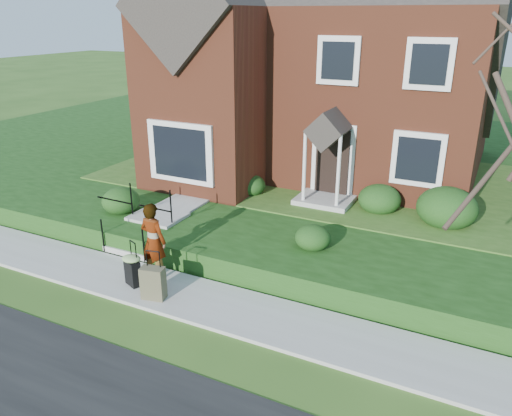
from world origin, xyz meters
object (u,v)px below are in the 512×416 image
Objects in this scene: suitcase_olive at (153,283)px; suitcase_black at (132,268)px; woman at (153,241)px; front_steps at (148,228)px.

suitcase_black is at bearing 149.73° from suitcase_olive.
suitcase_black is at bearing 70.27° from woman.
suitcase_black is 0.97× the size of suitcase_olive.
suitcase_black is 0.81m from suitcase_olive.
woman is at bearing -47.34° from front_steps.
suitcase_olive reaches higher than suitcase_black.
front_steps is 2.29m from suitcase_black.
suitcase_olive is (0.77, -0.25, -0.05)m from suitcase_black.
woman is (1.35, -1.46, 0.51)m from front_steps.
front_steps is 2.05m from woman.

